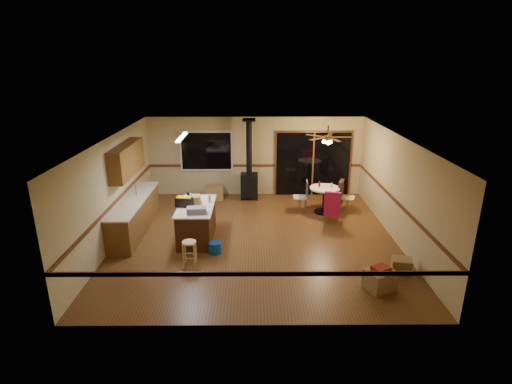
{
  "coord_description": "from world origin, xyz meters",
  "views": [
    {
      "loc": [
        -0.06,
        -9.3,
        4.39
      ],
      "look_at": [
        0.0,
        0.3,
        1.15
      ],
      "focal_mm": 28.0,
      "sensor_mm": 36.0,
      "label": 1
    }
  ],
  "objects_px": {
    "bar_stool": "(190,253)",
    "box_corner_a": "(380,280)",
    "dining_table": "(324,196)",
    "chair_left": "(304,193)",
    "wood_stove": "(249,177)",
    "toolbox_grey": "(197,210)",
    "kitchen_island": "(197,222)",
    "box_corner_b": "(401,266)",
    "toolbox_black": "(184,202)",
    "chair_near": "(332,204)",
    "blue_bucket": "(215,247)",
    "chair_right": "(342,192)",
    "box_under_window": "(214,193)"
  },
  "relations": [
    {
      "from": "chair_right",
      "to": "box_corner_a",
      "type": "xyz_separation_m",
      "value": [
        -0.11,
        -4.26,
        -0.39
      ]
    },
    {
      "from": "kitchen_island",
      "to": "bar_stool",
      "type": "height_order",
      "value": "kitchen_island"
    },
    {
      "from": "bar_stool",
      "to": "toolbox_black",
      "type": "bearing_deg",
      "value": 102.66
    },
    {
      "from": "wood_stove",
      "to": "bar_stool",
      "type": "distance_m",
      "value": 4.61
    },
    {
      "from": "toolbox_grey",
      "to": "box_under_window",
      "type": "bearing_deg",
      "value": 88.81
    },
    {
      "from": "chair_right",
      "to": "bar_stool",
      "type": "bearing_deg",
      "value": -141.07
    },
    {
      "from": "kitchen_island",
      "to": "bar_stool",
      "type": "relative_size",
      "value": 2.96
    },
    {
      "from": "toolbox_grey",
      "to": "toolbox_black",
      "type": "distance_m",
      "value": 0.57
    },
    {
      "from": "chair_left",
      "to": "chair_near",
      "type": "relative_size",
      "value": 0.74
    },
    {
      "from": "dining_table",
      "to": "box_corner_a",
      "type": "bearing_deg",
      "value": -84.23
    },
    {
      "from": "kitchen_island",
      "to": "wood_stove",
      "type": "xyz_separation_m",
      "value": [
        1.3,
        3.05,
        0.28
      ]
    },
    {
      "from": "dining_table",
      "to": "box_corner_a",
      "type": "distance_m",
      "value": 4.18
    },
    {
      "from": "blue_bucket",
      "to": "chair_right",
      "type": "relative_size",
      "value": 0.46
    },
    {
      "from": "wood_stove",
      "to": "box_under_window",
      "type": "distance_m",
      "value": 1.25
    },
    {
      "from": "blue_bucket",
      "to": "chair_right",
      "type": "height_order",
      "value": "chair_right"
    },
    {
      "from": "kitchen_island",
      "to": "chair_left",
      "type": "distance_m",
      "value": 3.48
    },
    {
      "from": "chair_right",
      "to": "box_corner_a",
      "type": "distance_m",
      "value": 4.28
    },
    {
      "from": "toolbox_grey",
      "to": "box_corner_b",
      "type": "bearing_deg",
      "value": -15.4
    },
    {
      "from": "blue_bucket",
      "to": "chair_left",
      "type": "bearing_deg",
      "value": 47.86
    },
    {
      "from": "kitchen_island",
      "to": "toolbox_black",
      "type": "xyz_separation_m",
      "value": [
        -0.27,
        -0.06,
        0.56
      ]
    },
    {
      "from": "chair_near",
      "to": "dining_table",
      "type": "bearing_deg",
      "value": 94.13
    },
    {
      "from": "toolbox_black",
      "to": "bar_stool",
      "type": "distance_m",
      "value": 1.52
    },
    {
      "from": "blue_bucket",
      "to": "chair_near",
      "type": "xyz_separation_m",
      "value": [
        3.06,
        1.68,
        0.46
      ]
    },
    {
      "from": "box_corner_a",
      "to": "bar_stool",
      "type": "bearing_deg",
      "value": 165.68
    },
    {
      "from": "dining_table",
      "to": "chair_left",
      "type": "distance_m",
      "value": 0.6
    },
    {
      "from": "wood_stove",
      "to": "chair_near",
      "type": "bearing_deg",
      "value": -43.15
    },
    {
      "from": "toolbox_grey",
      "to": "chair_left",
      "type": "height_order",
      "value": "toolbox_grey"
    },
    {
      "from": "bar_stool",
      "to": "box_corner_a",
      "type": "relative_size",
      "value": 1.06
    },
    {
      "from": "chair_near",
      "to": "box_corner_b",
      "type": "xyz_separation_m",
      "value": [
        1.01,
        -2.65,
        -0.43
      ]
    },
    {
      "from": "chair_right",
      "to": "chair_near",
      "type": "bearing_deg",
      "value": -115.08
    },
    {
      "from": "wood_stove",
      "to": "dining_table",
      "type": "relative_size",
      "value": 2.85
    },
    {
      "from": "wood_stove",
      "to": "toolbox_grey",
      "type": "xyz_separation_m",
      "value": [
        -1.21,
        -3.56,
        0.24
      ]
    },
    {
      "from": "box_corner_b",
      "to": "dining_table",
      "type": "bearing_deg",
      "value": 106.92
    },
    {
      "from": "bar_stool",
      "to": "box_corner_b",
      "type": "distance_m",
      "value": 4.6
    },
    {
      "from": "chair_left",
      "to": "wood_stove",
      "type": "bearing_deg",
      "value": 144.29
    },
    {
      "from": "dining_table",
      "to": "chair_left",
      "type": "height_order",
      "value": "chair_left"
    },
    {
      "from": "blue_bucket",
      "to": "chair_left",
      "type": "relative_size",
      "value": 0.62
    },
    {
      "from": "toolbox_black",
      "to": "chair_right",
      "type": "distance_m",
      "value": 4.77
    },
    {
      "from": "box_under_window",
      "to": "box_corner_b",
      "type": "xyz_separation_m",
      "value": [
        4.44,
        -4.75,
        -0.06
      ]
    },
    {
      "from": "dining_table",
      "to": "chair_near",
      "type": "xyz_separation_m",
      "value": [
        0.06,
        -0.88,
        0.07
      ]
    },
    {
      "from": "wood_stove",
      "to": "toolbox_black",
      "type": "bearing_deg",
      "value": -116.79
    },
    {
      "from": "blue_bucket",
      "to": "box_corner_a",
      "type": "bearing_deg",
      "value": -24.86
    },
    {
      "from": "dining_table",
      "to": "toolbox_grey",
      "type": "bearing_deg",
      "value": -146.33
    },
    {
      "from": "kitchen_island",
      "to": "box_corner_a",
      "type": "distance_m",
      "value": 4.61
    },
    {
      "from": "toolbox_grey",
      "to": "dining_table",
      "type": "height_order",
      "value": "toolbox_grey"
    },
    {
      "from": "toolbox_black",
      "to": "blue_bucket",
      "type": "height_order",
      "value": "toolbox_black"
    },
    {
      "from": "dining_table",
      "to": "wood_stove",
      "type": "bearing_deg",
      "value": 150.35
    },
    {
      "from": "wood_stove",
      "to": "toolbox_black",
      "type": "relative_size",
      "value": 6.15
    },
    {
      "from": "toolbox_black",
      "to": "chair_near",
      "type": "height_order",
      "value": "toolbox_black"
    },
    {
      "from": "wood_stove",
      "to": "box_corner_a",
      "type": "height_order",
      "value": "wood_stove"
    }
  ]
}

